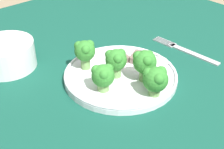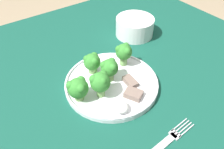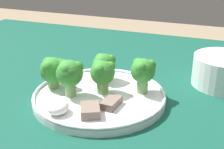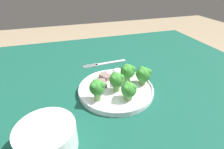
{
  "view_description": "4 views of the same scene",
  "coord_description": "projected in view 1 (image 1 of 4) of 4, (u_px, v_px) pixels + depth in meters",
  "views": [
    {
      "loc": [
        -0.43,
        -0.39,
        1.17
      ],
      "look_at": [
        -0.06,
        0.03,
        0.8
      ],
      "focal_mm": 50.0,
      "sensor_mm": 36.0,
      "label": 1
    },
    {
      "loc": [
        0.31,
        -0.21,
        1.2
      ],
      "look_at": [
        -0.02,
        0.02,
        0.83
      ],
      "focal_mm": 35.0,
      "sensor_mm": 36.0,
      "label": 2
    },
    {
      "loc": [
        0.45,
        0.24,
        1.06
      ],
      "look_at": [
        -0.04,
        0.05,
        0.84
      ],
      "focal_mm": 50.0,
      "sensor_mm": 36.0,
      "label": 3
    },
    {
      "loc": [
        -0.49,
        0.19,
        1.13
      ],
      "look_at": [
        -0.01,
        0.03,
        0.83
      ],
      "focal_mm": 28.0,
      "sensor_mm": 36.0,
      "label": 4
    }
  ],
  "objects": [
    {
      "name": "broccoli_floret_center_back",
      "position": [
        156.0,
        79.0,
        0.61
      ],
      "size": [
        0.05,
        0.05,
        0.06
      ],
      "color": "#709E56",
      "rests_on": "dinner_plate"
    },
    {
      "name": "dinner_plate",
      "position": [
        121.0,
        75.0,
        0.69
      ],
      "size": [
        0.25,
        0.25,
        0.02
      ],
      "color": "white",
      "rests_on": "table"
    },
    {
      "name": "broccoli_floret_front_left",
      "position": [
        145.0,
        62.0,
        0.65
      ],
      "size": [
        0.05,
        0.05,
        0.07
      ],
      "color": "#709E56",
      "rests_on": "dinner_plate"
    },
    {
      "name": "broccoli_floret_center_left",
      "position": [
        85.0,
        51.0,
        0.69
      ],
      "size": [
        0.05,
        0.05,
        0.07
      ],
      "color": "#709E56",
      "rests_on": "dinner_plate"
    },
    {
      "name": "broccoli_floret_near_rim_left",
      "position": [
        116.0,
        60.0,
        0.66
      ],
      "size": [
        0.05,
        0.05,
        0.06
      ],
      "color": "#709E56",
      "rests_on": "dinner_plate"
    },
    {
      "name": "broccoli_floret_back_left",
      "position": [
        103.0,
        76.0,
        0.62
      ],
      "size": [
        0.05,
        0.05,
        0.06
      ],
      "color": "#709E56",
      "rests_on": "dinner_plate"
    },
    {
      "name": "cream_bowl",
      "position": [
        7.0,
        55.0,
        0.72
      ],
      "size": [
        0.13,
        0.13,
        0.06
      ],
      "color": "white",
      "rests_on": "table"
    },
    {
      "name": "meat_slice_middle_slice",
      "position": [
        119.0,
        60.0,
        0.73
      ],
      "size": [
        0.05,
        0.03,
        0.01
      ],
      "color": "#756056",
      "rests_on": "dinner_plate"
    },
    {
      "name": "table",
      "position": [
        138.0,
        113.0,
        0.75
      ],
      "size": [
        1.08,
        1.2,
        0.78
      ],
      "color": "#114738",
      "rests_on": "ground_plane"
    },
    {
      "name": "fork",
      "position": [
        185.0,
        51.0,
        0.8
      ],
      "size": [
        0.03,
        0.19,
        0.0
      ],
      "color": "#B2B2B7",
      "rests_on": "table"
    },
    {
      "name": "sauce_dollop",
      "position": [
        160.0,
        63.0,
        0.71
      ],
      "size": [
        0.04,
        0.04,
        0.02
      ],
      "color": "white",
      "rests_on": "dinner_plate"
    },
    {
      "name": "meat_slice_front_slice",
      "position": [
        139.0,
        58.0,
        0.73
      ],
      "size": [
        0.05,
        0.05,
        0.02
      ],
      "color": "#756056",
      "rests_on": "dinner_plate"
    }
  ]
}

